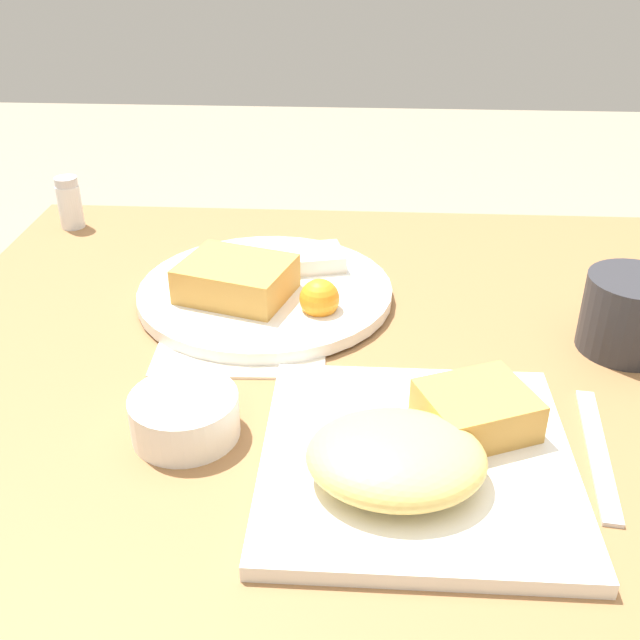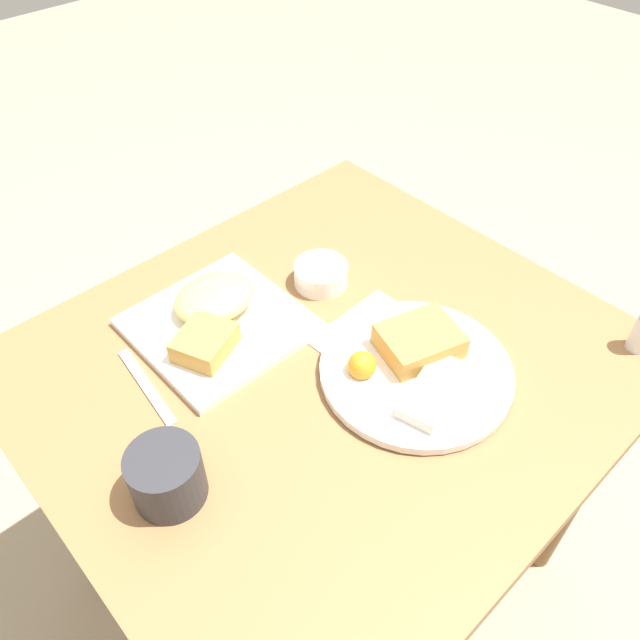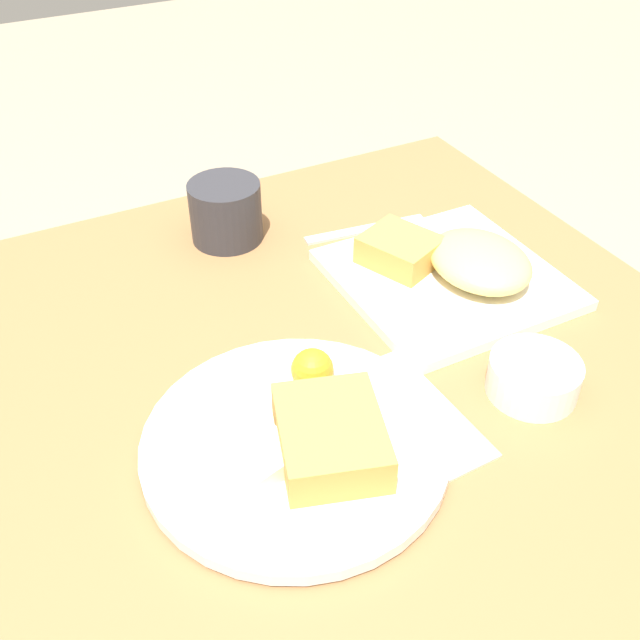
% 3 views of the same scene
% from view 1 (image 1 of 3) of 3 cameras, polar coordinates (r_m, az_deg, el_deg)
% --- Properties ---
extents(dining_table, '(0.89, 0.81, 0.73)m').
position_cam_1_polar(dining_table, '(0.83, 0.49, -8.24)').
color(dining_table, olive).
rests_on(dining_table, ground_plane).
extents(menu_card, '(0.19, 0.26, 0.00)m').
position_cam_1_polar(menu_card, '(0.84, -5.45, 0.46)').
color(menu_card, beige).
rests_on(menu_card, dining_table).
extents(plate_square_near, '(0.25, 0.25, 0.06)m').
position_cam_1_polar(plate_square_near, '(0.62, 7.43, -9.97)').
color(plate_square_near, white).
rests_on(plate_square_near, dining_table).
extents(plate_oval_far, '(0.29, 0.29, 0.05)m').
position_cam_1_polar(plate_oval_far, '(0.87, -4.35, 2.57)').
color(plate_oval_far, white).
rests_on(plate_oval_far, menu_card).
extents(sauce_ramekin, '(0.09, 0.09, 0.04)m').
position_cam_1_polar(sauce_ramekin, '(0.66, -10.28, -7.09)').
color(sauce_ramekin, white).
rests_on(sauce_ramekin, dining_table).
extents(salt_shaker, '(0.03, 0.03, 0.07)m').
position_cam_1_polar(salt_shaker, '(1.12, -18.50, 8.25)').
color(salt_shaker, white).
rests_on(salt_shaker, dining_table).
extents(butter_knife, '(0.04, 0.17, 0.00)m').
position_cam_1_polar(butter_knife, '(0.68, 20.38, -9.38)').
color(butter_knife, silver).
rests_on(butter_knife, dining_table).
extents(coffee_mug, '(0.10, 0.10, 0.08)m').
position_cam_1_polar(coffee_mug, '(0.82, 22.52, 0.42)').
color(coffee_mug, '#2D2D33').
rests_on(coffee_mug, dining_table).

